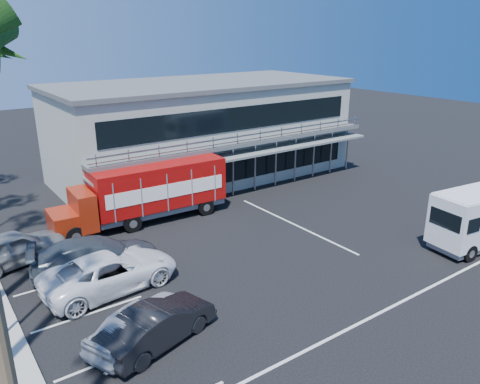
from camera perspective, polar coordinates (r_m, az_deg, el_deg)
ground at (r=24.77m, az=7.74°, el=-7.15°), size 120.00×120.00×0.00m
building at (r=36.76m, az=-4.61°, el=7.63°), size 22.40×12.00×7.30m
red_truck at (r=28.24m, az=-11.19°, el=0.18°), size 10.40×2.86×3.47m
parked_car_a at (r=18.11m, az=-11.89°, el=-15.17°), size 4.91×3.43×1.55m
parked_car_b at (r=17.87m, az=-9.94°, el=-15.61°), size 4.88×2.81×1.52m
parked_car_c at (r=21.63m, az=-15.52°, el=-9.30°), size 6.19×3.23×1.66m
parked_car_d at (r=23.14m, az=-17.10°, el=-7.46°), size 6.31×3.74×1.71m
parked_car_e at (r=25.43m, az=-25.91°, el=-6.15°), size 5.39×3.23×1.72m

